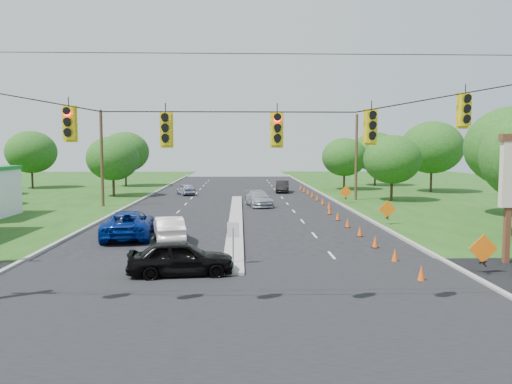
{
  "coord_description": "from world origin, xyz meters",
  "views": [
    {
      "loc": [
        0.32,
        -16.83,
        5.45
      ],
      "look_at": [
        1.3,
        13.47,
        2.8
      ],
      "focal_mm": 35.0,
      "sensor_mm": 36.0,
      "label": 1
    }
  ],
  "objects": [
    {
      "name": "tree_12",
      "position": [
        14.0,
        48.0,
        4.34
      ],
      "size": [
        5.88,
        5.88,
        6.86
      ],
      "color": "black",
      "rests_on": "ground"
    },
    {
      "name": "cone_7",
      "position": [
        8.35,
        27.5,
        0.35
      ],
      "size": [
        0.32,
        0.32,
        0.7
      ],
      "primitive_type": "cone",
      "color": "#F04D0F",
      "rests_on": "ground"
    },
    {
      "name": "dark_car_receding",
      "position": [
        5.63,
        44.87,
        0.74
      ],
      "size": [
        2.04,
        4.62,
        1.48
      ],
      "primitive_type": "imported",
      "rotation": [
        0.0,
        0.0,
        -0.11
      ],
      "color": "black",
      "rests_on": "ground"
    },
    {
      "name": "median_sign",
      "position": [
        0.0,
        6.0,
        1.46
      ],
      "size": [
        0.55,
        0.06,
        2.05
      ],
      "color": "gray",
      "rests_on": "ground"
    },
    {
      "name": "cone_11",
      "position": [
        8.35,
        41.5,
        0.35
      ],
      "size": [
        0.32,
        0.32,
        0.7
      ],
      "primitive_type": "cone",
      "color": "#F04D0F",
      "rests_on": "ground"
    },
    {
      "name": "black_sedan",
      "position": [
        -2.21,
        4.29,
        0.77
      ],
      "size": [
        4.71,
        2.3,
        1.55
      ],
      "primitive_type": "imported",
      "rotation": [
        0.0,
        0.0,
        1.68
      ],
      "color": "black",
      "rests_on": "ground"
    },
    {
      "name": "white_sedan",
      "position": [
        -3.88,
        12.37,
        0.74
      ],
      "size": [
        2.55,
        4.73,
        1.48
      ],
      "primitive_type": "imported",
      "rotation": [
        0.0,
        0.0,
        3.37
      ],
      "color": "white",
      "rests_on": "ground"
    },
    {
      "name": "tree_9",
      "position": [
        16.0,
        34.0,
        4.34
      ],
      "size": [
        5.88,
        5.88,
        6.86
      ],
      "color": "black",
      "rests_on": "ground"
    },
    {
      "name": "cone_10",
      "position": [
        8.35,
        38.0,
        0.35
      ],
      "size": [
        0.32,
        0.32,
        0.7
      ],
      "primitive_type": "cone",
      "color": "#F04D0F",
      "rests_on": "ground"
    },
    {
      "name": "cone_3",
      "position": [
        7.75,
        13.5,
        0.35
      ],
      "size": [
        0.32,
        0.32,
        0.7
      ],
      "primitive_type": "cone",
      "color": "#F04D0F",
      "rests_on": "ground"
    },
    {
      "name": "tree_11",
      "position": [
        20.0,
        55.0,
        4.96
      ],
      "size": [
        6.72,
        6.72,
        7.84
      ],
      "color": "black",
      "rests_on": "ground"
    },
    {
      "name": "tree_6",
      "position": [
        -16.0,
        55.0,
        4.96
      ],
      "size": [
        6.72,
        6.72,
        7.84
      ],
      "color": "black",
      "rests_on": "ground"
    },
    {
      "name": "tree_10",
      "position": [
        24.0,
        44.0,
        5.58
      ],
      "size": [
        7.56,
        7.56,
        8.82
      ],
      "color": "black",
      "rests_on": "ground"
    },
    {
      "name": "utility_pole_far_right",
      "position": [
        12.5,
        35.0,
        4.5
      ],
      "size": [
        0.28,
        0.28,
        9.0
      ],
      "primitive_type": "cylinder",
      "color": "#422D1C",
      "rests_on": "ground"
    },
    {
      "name": "curb_right",
      "position": [
        10.1,
        30.0,
        0.0
      ],
      "size": [
        0.25,
        110.0,
        0.16
      ],
      "primitive_type": "cube",
      "color": "gray",
      "rests_on": "ground"
    },
    {
      "name": "silver_car_oncoming",
      "position": [
        -6.05,
        41.91,
        0.66
      ],
      "size": [
        2.88,
        4.2,
        1.33
      ],
      "primitive_type": "imported",
      "rotation": [
        0.0,
        0.0,
        3.52
      ],
      "color": "#9195B0",
      "rests_on": "ground"
    },
    {
      "name": "work_sign_1",
      "position": [
        10.8,
        18.0,
        1.09
      ],
      "size": [
        1.27,
        0.58,
        1.37
      ],
      "color": "black",
      "rests_on": "ground"
    },
    {
      "name": "cone_13",
      "position": [
        8.35,
        48.5,
        0.35
      ],
      "size": [
        0.32,
        0.32,
        0.7
      ],
      "primitive_type": "cone",
      "color": "#F04D0F",
      "rests_on": "ground"
    },
    {
      "name": "blue_pickup",
      "position": [
        -6.49,
        13.55,
        0.84
      ],
      "size": [
        3.46,
        6.34,
        1.69
      ],
      "primitive_type": "imported",
      "rotation": [
        0.0,
        0.0,
        3.25
      ],
      "color": "navy",
      "rests_on": "ground"
    },
    {
      "name": "cone_4",
      "position": [
        7.75,
        17.0,
        0.35
      ],
      "size": [
        0.32,
        0.32,
        0.7
      ],
      "primitive_type": "cone",
      "color": "#F04D0F",
      "rests_on": "ground"
    },
    {
      "name": "cone_12",
      "position": [
        8.35,
        45.0,
        0.35
      ],
      "size": [
        0.32,
        0.32,
        0.7
      ],
      "primitive_type": "cone",
      "color": "#F04D0F",
      "rests_on": "ground"
    },
    {
      "name": "work_sign_2",
      "position": [
        10.8,
        32.0,
        1.09
      ],
      "size": [
        1.27,
        0.58,
        1.37
      ],
      "color": "black",
      "rests_on": "ground"
    },
    {
      "name": "curb_left",
      "position": [
        -10.1,
        30.0,
        0.0
      ],
      "size": [
        0.25,
        110.0,
        0.16
      ],
      "primitive_type": "cube",
      "color": "gray",
      "rests_on": "ground"
    },
    {
      "name": "median",
      "position": [
        0.0,
        21.0,
        0.0
      ],
      "size": [
        1.0,
        34.0,
        0.18
      ],
      "primitive_type": "cube",
      "color": "gray",
      "rests_on": "ground"
    },
    {
      "name": "silver_car_far",
      "position": [
        2.09,
        30.04,
        0.72
      ],
      "size": [
        2.82,
        5.22,
        1.44
      ],
      "primitive_type": "imported",
      "rotation": [
        0.0,
        0.0,
        0.17
      ],
      "color": "gray",
      "rests_on": "ground"
    },
    {
      "name": "cone_5",
      "position": [
        7.75,
        20.5,
        0.35
      ],
      "size": [
        0.32,
        0.32,
        0.7
      ],
      "primitive_type": "cone",
      "color": "#F04D0F",
      "rests_on": "ground"
    },
    {
      "name": "cone_1",
      "position": [
        7.75,
        6.5,
        0.35
      ],
      "size": [
        0.32,
        0.32,
        0.7
      ],
      "primitive_type": "cone",
      "color": "#F04D0F",
      "rests_on": "ground"
    },
    {
      "name": "tree_4",
      "position": [
        -28.0,
        52.0,
        4.96
      ],
      "size": [
        6.72,
        6.72,
        7.84
      ],
      "color": "black",
      "rests_on": "ground"
    },
    {
      "name": "tree_5",
      "position": [
        -14.0,
        40.0,
        4.34
      ],
      "size": [
        5.88,
        5.88,
        6.86
      ],
      "color": "black",
      "rests_on": "ground"
    },
    {
      "name": "cone_6",
      "position": [
        7.75,
        24.0,
        0.35
      ],
      "size": [
        0.32,
        0.32,
        0.7
      ],
      "primitive_type": "cone",
      "color": "#F04D0F",
      "rests_on": "ground"
    },
    {
      "name": "ground",
      "position": [
        0.0,
        0.0,
        0.0
      ],
      "size": [
        160.0,
        160.0,
        0.0
      ],
      "primitive_type": "plane",
      "color": "black",
      "rests_on": "ground"
    },
    {
      "name": "cone_9",
      "position": [
        8.35,
        34.5,
        0.35
      ],
      "size": [
        0.32,
        0.32,
        0.7
      ],
      "primitive_type": "cone",
      "color": "#F04D0F",
      "rests_on": "ground"
    },
    {
      "name": "cone_8",
      "position": [
        8.35,
        31.0,
        0.35
      ],
      "size": [
        0.32,
        0.32,
        0.7
      ],
      "primitive_type": "cone",
      "color": "#F04D0F",
      "rests_on": "ground"
    },
    {
      "name": "cone_0",
      "position": [
        7.75,
        3.0,
        0.35
      ],
      "size": [
        0.32,
        0.32,
        0.7
      ],
      "primitive_type": "cone",
      "color": "#F04D0F",
      "rests_on": "ground"
    },
    {
      "name": "utility_pole_far_left",
      "position": [
        -12.5,
        30.0,
        4.5
      ],
      "size": [
        0.28,
        0.28,
        9.0
      ],
      "primitive_type": "cylinder",
      "color": "#422D1C",
      "rests_on": "ground"
    },
    {
      "name": "cross_street",
      "position": [
        0.0,
        0.0,
        0.0
      ],
      "size": [
        160.0,
        14.0,
        0.02
      ],
      "primitive_type": "cube",
      "color": "black",
      "rests_on": "ground"
    },
    {
      "name": "work_sign_0",
      "position": [
        10.8,
        4.0,
        1.09
      ],
      "size": [
        1.27,
        0.58,
        1.37
      ],
      "color": "black",
      "rests_on": "ground"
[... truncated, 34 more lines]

